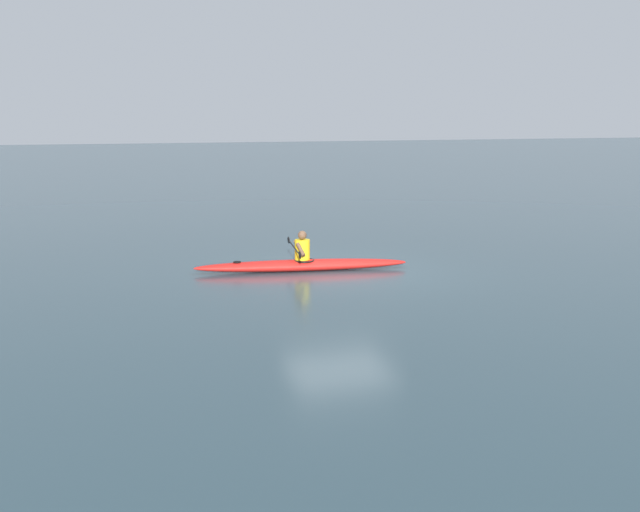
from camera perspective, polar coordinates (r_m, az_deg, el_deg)
ground_plane at (r=18.59m, az=1.42°, el=-1.20°), size 160.00×160.00×0.00m
kayak at (r=18.75m, az=-1.33°, el=-0.67°), size 5.17×1.32×0.27m
kayaker at (r=18.67m, az=-1.37°, el=0.60°), size 0.59×2.48×0.70m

